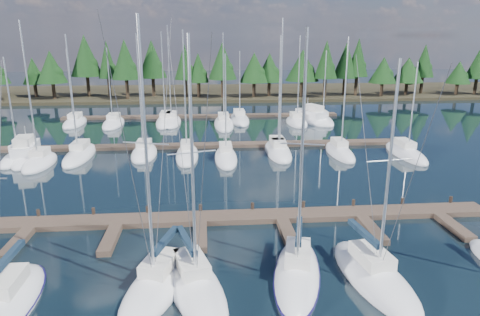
{
  "coord_description": "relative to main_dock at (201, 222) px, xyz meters",
  "views": [
    {
      "loc": [
        0.5,
        -11.47,
        13.31
      ],
      "look_at": [
        3.28,
        22.0,
        3.65
      ],
      "focal_mm": 32.0,
      "sensor_mm": 36.0,
      "label": 1
    }
  ],
  "objects": [
    {
      "name": "back_sailboat_rows",
      "position": [
        0.1,
        27.89,
        0.06
      ],
      "size": [
        46.32,
        32.22,
        15.89
      ],
      "color": "white",
      "rests_on": "ground"
    },
    {
      "name": "front_sailboat_2",
      "position": [
        -2.27,
        -8.07,
        0.1
      ],
      "size": [
        4.83,
        8.27,
        15.05
      ],
      "color": "white",
      "rests_on": "ground"
    },
    {
      "name": "motor_yacht_right",
      "position": [
        17.24,
        36.85,
        0.31
      ],
      "size": [
        6.74,
        9.77,
        4.67
      ],
      "color": "white",
      "rests_on": "ground"
    },
    {
      "name": "back_docks",
      "position": [
        0.0,
        32.23,
        -0.0
      ],
      "size": [
        50.0,
        21.8,
        0.4
      ],
      "color": "#4F3E31",
      "rests_on": "ground"
    },
    {
      "name": "front_sailboat_5",
      "position": [
        9.76,
        -8.25,
        0.08
      ],
      "size": [
        3.95,
        8.7,
        13.07
      ],
      "color": "white",
      "rests_on": "ground"
    },
    {
      "name": "front_sailboat_1",
      "position": [
        -9.84,
        -9.29,
        0.07
      ],
      "size": [
        3.18,
        8.21,
        12.88
      ],
      "color": "white",
      "rests_on": "ground"
    },
    {
      "name": "front_sailboat_3",
      "position": [
        -0.3,
        -8.26,
        0.09
      ],
      "size": [
        4.92,
        8.74,
        14.22
      ],
      "color": "white",
      "rests_on": "ground"
    },
    {
      "name": "ground",
      "position": [
        0.0,
        12.64,
        -0.2
      ],
      "size": [
        260.0,
        260.0,
        0.0
      ],
      "primitive_type": "plane",
      "color": "black",
      "rests_on": "ground"
    },
    {
      "name": "front_sailboat_4",
      "position": [
        5.53,
        -7.61,
        0.09
      ],
      "size": [
        4.64,
        9.19,
        14.49
      ],
      "color": "white",
      "rests_on": "ground"
    },
    {
      "name": "tree_line",
      "position": [
        -0.12,
        62.82,
        7.22
      ],
      "size": [
        182.93,
        12.16,
        13.34
      ],
      "color": "black",
      "rests_on": "far_shore"
    },
    {
      "name": "far_shore",
      "position": [
        0.0,
        72.64,
        0.1
      ],
      "size": [
        220.0,
        30.0,
        0.6
      ],
      "primitive_type": "cube",
      "color": "#2D2819",
      "rests_on": "ground"
    },
    {
      "name": "motor_yacht_left",
      "position": [
        -19.32,
        18.55,
        0.29
      ],
      "size": [
        4.51,
        9.26,
        4.44
      ],
      "color": "white",
      "rests_on": "ground"
    },
    {
      "name": "main_dock",
      "position": [
        0.0,
        0.0,
        0.0
      ],
      "size": [
        44.0,
        6.13,
        0.9
      ],
      "color": "#4F3E31",
      "rests_on": "ground"
    }
  ]
}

